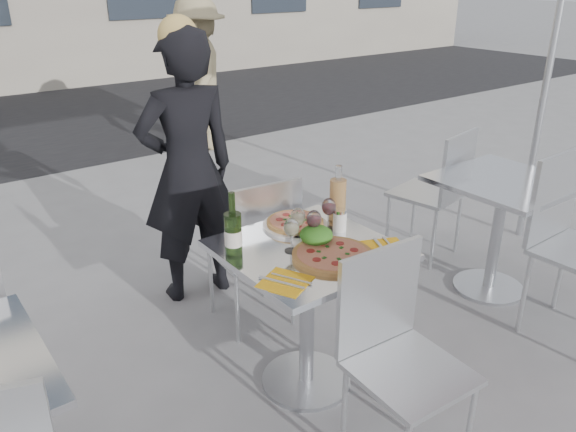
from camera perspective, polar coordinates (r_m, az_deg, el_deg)
ground at (r=2.92m, az=1.84°, el=-16.47°), size 80.00×80.00×0.00m
street_asphalt at (r=8.56m, az=-26.66°, el=8.39°), size 24.00×5.00×0.00m
main_table at (r=2.61m, az=1.99°, el=-7.34°), size 0.72×0.72×0.75m
side_table_right at (r=3.64m, az=20.76°, el=0.39°), size 0.72×0.72×0.75m
chair_far at (r=3.04m, az=-3.09°, el=-2.69°), size 0.45×0.46×0.90m
chair_near at (r=2.31m, az=10.82°, el=-12.47°), size 0.43×0.45×0.90m
side_chair_rfar at (r=3.96m, az=15.20°, el=3.07°), size 0.50×0.51×0.93m
side_chair_rnear at (r=3.37m, az=26.79°, el=-1.45°), size 0.47×0.48×1.01m
woman_diner at (r=3.34m, az=-10.13°, el=4.60°), size 0.63×0.45×1.63m
pedestrian_b at (r=6.49m, az=-8.99°, el=13.96°), size 1.07×1.24×1.66m
pizza_near at (r=2.42m, az=4.58°, el=-3.98°), size 0.35×0.35×0.02m
pizza_far at (r=2.70m, az=0.72°, el=-0.74°), size 0.31×0.31×0.03m
salad_plate at (r=2.52m, az=2.88°, el=-2.12°), size 0.22×0.22×0.09m
wine_bottle at (r=2.39m, az=-5.59°, el=-1.68°), size 0.07×0.08×0.29m
carafe at (r=2.72m, az=5.07°, el=1.65°), size 0.08×0.08×0.29m
sugar_shaker at (r=2.65m, az=5.28°, el=-0.42°), size 0.06×0.06×0.11m
wineglass_white_a at (r=2.42m, az=0.35°, el=-1.26°), size 0.07×0.07×0.16m
wineglass_white_b at (r=2.53m, az=1.02°, el=-0.21°), size 0.07×0.07×0.16m
wineglass_red_a at (r=2.51m, az=2.64°, el=-0.44°), size 0.07×0.07×0.16m
wineglass_red_b at (r=2.64m, az=4.16°, el=0.84°), size 0.07×0.07×0.16m
napkin_left at (r=2.23m, az=-0.29°, el=-6.69°), size 0.24×0.24×0.01m
napkin_right at (r=2.53m, az=9.86°, el=-3.18°), size 0.24×0.24×0.01m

